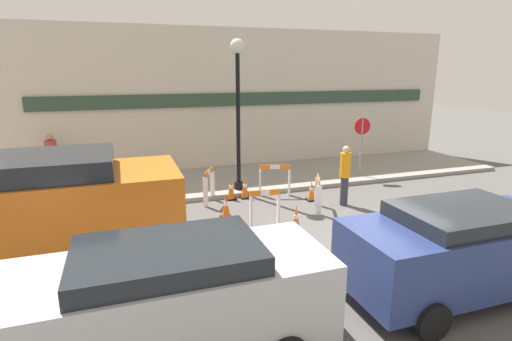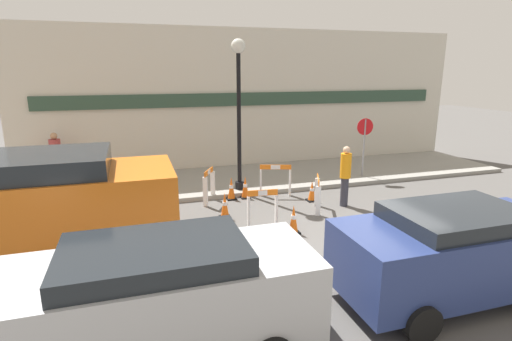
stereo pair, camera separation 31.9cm
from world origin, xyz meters
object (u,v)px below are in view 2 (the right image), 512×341
(person_pedestrian, at_px, (56,156))
(parked_car_0, at_px, (157,295))
(person_worker, at_px, (345,174))
(work_van, at_px, (32,212))
(stop_sign, at_px, (364,138))
(parked_car_1, at_px, (454,249))
(streetlamp_post, at_px, (239,95))

(person_pedestrian, distance_m, parked_car_0, 10.13)
(person_worker, relative_size, work_van, 0.34)
(person_worker, height_order, parked_car_0, person_worker)
(person_pedestrian, distance_m, work_van, 6.78)
(stop_sign, height_order, person_worker, stop_sign)
(person_worker, relative_size, person_pedestrian, 1.04)
(parked_car_0, relative_size, parked_car_1, 1.07)
(streetlamp_post, bearing_deg, person_pedestrian, 155.17)
(streetlamp_post, distance_m, person_pedestrian, 6.71)
(streetlamp_post, height_order, work_van, streetlamp_post)
(stop_sign, distance_m, work_van, 10.77)
(person_worker, bearing_deg, streetlamp_post, -25.40)
(stop_sign, bearing_deg, person_pedestrian, -5.29)
(stop_sign, distance_m, person_pedestrian, 10.78)
(person_pedestrian, bearing_deg, person_worker, 162.51)
(work_van, bearing_deg, person_pedestrian, 95.35)
(person_worker, height_order, parked_car_1, person_worker)
(parked_car_0, distance_m, parked_car_1, 4.99)
(streetlamp_post, distance_m, person_worker, 4.04)
(parked_car_0, xyz_separation_m, parked_car_1, (4.99, 0.00, -0.02))
(parked_car_0, xyz_separation_m, work_van, (-2.08, 3.01, 0.36))
(streetlamp_post, xyz_separation_m, work_van, (-5.14, -4.07, -1.86))
(person_pedestrian, bearing_deg, parked_car_1, 140.58)
(person_pedestrian, xyz_separation_m, parked_car_0, (2.71, -9.76, -0.10))
(streetlamp_post, relative_size, person_pedestrian, 2.72)
(person_worker, distance_m, person_pedestrian, 9.68)
(parked_car_0, bearing_deg, person_worker, 41.01)
(streetlamp_post, distance_m, stop_sign, 4.99)
(person_pedestrian, bearing_deg, parked_car_0, 117.82)
(work_van, bearing_deg, parked_car_0, -55.30)
(streetlamp_post, bearing_deg, person_worker, -39.07)
(parked_car_0, bearing_deg, work_van, 124.70)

